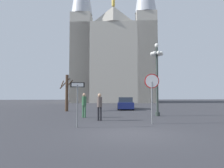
% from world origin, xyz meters
% --- Properties ---
extents(ground_plane, '(120.00, 120.00, 0.00)m').
position_xyz_m(ground_plane, '(0.00, 0.00, 0.00)').
color(ground_plane, '#38383D').
extents(cathedral, '(19.42, 15.14, 34.95)m').
position_xyz_m(cathedral, '(3.21, 35.71, 10.79)').
color(cathedral, '#BCB5A5').
rests_on(cathedral, ground).
extents(stop_sign, '(0.82, 0.14, 2.82)m').
position_xyz_m(stop_sign, '(1.71, 2.55, 1.99)').
color(stop_sign, slate).
rests_on(stop_sign, ground).
extents(one_way_arrow_sign, '(0.70, 0.15, 2.25)m').
position_xyz_m(one_way_arrow_sign, '(-2.38, 1.66, 1.46)').
color(one_way_arrow_sign, slate).
rests_on(one_way_arrow_sign, ground).
extents(street_lamp, '(1.04, 1.04, 5.67)m').
position_xyz_m(street_lamp, '(3.37, 6.57, 3.74)').
color(street_lamp, '#2D3833').
rests_on(street_lamp, ground).
extents(bare_tree, '(1.39, 1.24, 3.64)m').
position_xyz_m(bare_tree, '(-4.19, 11.82, 1.92)').
color(bare_tree, '#473323').
rests_on(bare_tree, ground).
extents(parked_car_near_navy, '(2.37, 4.71, 1.36)m').
position_xyz_m(parked_car_near_navy, '(2.16, 14.18, 0.64)').
color(parked_car_near_navy, navy).
rests_on(parked_car_near_navy, ground).
extents(pedestrian_walking, '(0.32, 0.32, 1.74)m').
position_xyz_m(pedestrian_walking, '(-2.22, 6.02, 1.06)').
color(pedestrian_walking, '#33663F').
rests_on(pedestrian_walking, ground).
extents(pedestrian_standing, '(0.32, 0.32, 1.72)m').
position_xyz_m(pedestrian_standing, '(-1.18, 4.24, 1.04)').
color(pedestrian_standing, black).
rests_on(pedestrian_standing, ground).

